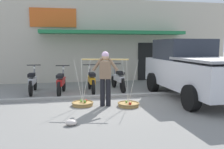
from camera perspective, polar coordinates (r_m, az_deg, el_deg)
The scene contains 12 objects.
ground_plane at distance 7.81m, azimuth -1.90°, elevation -6.81°, with size 90.00×90.00×0.00m, color gray.
sidewalk_curb at distance 8.48m, azimuth -2.68°, elevation -5.35°, with size 20.00×0.24×0.10m, color gray.
fruit_vendor at distance 7.21m, azimuth -1.63°, elevation -0.11°, with size 1.40×0.41×1.70m.
fruit_basket_left_side at distance 7.35m, azimuth 4.02°, elevation -7.15°, with size 0.68×0.68×1.45m.
fruit_basket_right_side at distance 7.47m, azimuth -7.12°, elevation -6.94°, with size 0.68×0.68×1.45m.
motorcycle_nearest_shop at distance 9.74m, azimuth -18.66°, elevation -1.67°, with size 0.54×1.82×1.09m.
motorcycle_second_in_row at distance 9.18m, azimuth -12.19°, elevation -1.98°, with size 0.54×1.81×1.09m.
motorcycle_third_in_row at distance 9.44m, azimuth -5.04°, elevation -1.59°, with size 0.54×1.82×1.09m.
motorcycle_end_of_row at distance 9.85m, azimuth 1.57°, elevation -1.19°, with size 0.54×1.82×1.09m.
parked_truck at distance 8.90m, azimuth 18.82°, elevation 1.27°, with size 2.20×4.74×2.10m.
storefront_building at distance 14.71m, azimuth -1.88°, elevation 8.02°, with size 13.00×6.00×4.20m.
plastic_litter_bag at distance 5.75m, azimuth -9.86°, elevation -11.38°, with size 0.28×0.22×0.14m, color silver.
Camera 1 is at (-1.24, -7.48, 1.89)m, focal length 37.73 mm.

